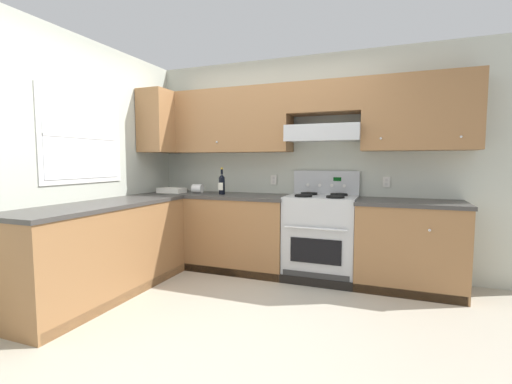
% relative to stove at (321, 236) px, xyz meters
% --- Properties ---
extents(ground_plane, '(7.04, 7.04, 0.00)m').
position_rel_stove_xyz_m(ground_plane, '(-0.64, -1.25, -0.48)').
color(ground_plane, '#B2AA99').
extents(wall_back, '(4.68, 0.57, 2.55)m').
position_rel_stove_xyz_m(wall_back, '(-0.23, 0.27, 1.00)').
color(wall_back, beige).
rests_on(wall_back, ground_plane).
extents(wall_left, '(0.47, 4.00, 2.55)m').
position_rel_stove_xyz_m(wall_left, '(-2.23, -1.03, 0.87)').
color(wall_left, beige).
rests_on(wall_left, ground_plane).
extents(counter_back_run, '(3.60, 0.65, 0.91)m').
position_rel_stove_xyz_m(counter_back_run, '(-0.48, -0.01, -0.03)').
color(counter_back_run, olive).
rests_on(counter_back_run, ground_plane).
extents(counter_left_run, '(0.63, 1.91, 0.91)m').
position_rel_stove_xyz_m(counter_left_run, '(-1.88, -1.26, -0.03)').
color(counter_left_run, olive).
rests_on(counter_left_run, ground_plane).
extents(stove, '(0.76, 0.62, 1.20)m').
position_rel_stove_xyz_m(stove, '(0.00, 0.00, 0.00)').
color(stove, '#B7BABC').
rests_on(stove, ground_plane).
extents(wine_bottle, '(0.07, 0.08, 0.33)m').
position_rel_stove_xyz_m(wine_bottle, '(-1.20, -0.04, 0.56)').
color(wine_bottle, black).
rests_on(wine_bottle, counter_back_run).
extents(bowl, '(0.33, 0.21, 0.06)m').
position_rel_stove_xyz_m(bowl, '(-1.90, -0.06, 0.45)').
color(bowl, white).
rests_on(bowl, counter_back_run).
extents(paper_towel_roll, '(0.13, 0.11, 0.11)m').
position_rel_stove_xyz_m(paper_towel_roll, '(-1.57, 0.02, 0.49)').
color(paper_towel_roll, white).
rests_on(paper_towel_roll, counter_back_run).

